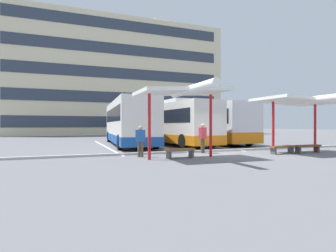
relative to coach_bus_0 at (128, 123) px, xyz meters
name	(u,v)px	position (x,y,z in m)	size (l,w,h in m)	color
ground_plane	(227,154)	(3.66, -8.58, -1.80)	(160.00, 160.00, 0.00)	slate
terminal_building	(113,82)	(3.68, 29.22, 7.79)	(36.17, 16.05, 21.94)	beige
coach_bus_0	(128,123)	(0.00, 0.00, 0.00)	(3.44, 11.99, 3.80)	silver
coach_bus_1	(170,124)	(3.49, -0.19, -0.10)	(3.44, 12.43, 3.64)	silver
coach_bus_2	(208,124)	(7.55, 0.50, -0.10)	(3.15, 12.53, 3.69)	silver
lane_stripe_0	(105,146)	(-1.96, -0.75, -1.80)	(0.16, 14.00, 0.01)	white
lane_stripe_1	(152,145)	(1.79, -0.75, -1.80)	(0.16, 14.00, 0.01)	white
lane_stripe_2	(195,144)	(5.53, -0.75, -1.80)	(0.16, 14.00, 0.01)	white
lane_stripe_3	(232,143)	(9.28, -0.75, -1.80)	(0.16, 14.00, 0.01)	white
waiting_shelter_0	(184,93)	(0.47, -9.77, 1.32)	(4.22, 4.54, 3.40)	red
bench_0	(180,151)	(0.47, -9.37, -1.47)	(1.59, 0.59, 0.45)	brown
waiting_shelter_1	(299,102)	(7.47, -9.90, 1.09)	(4.10, 4.90, 3.15)	red
bench_1	(282,148)	(6.57, -9.61, -1.47)	(1.67, 0.55, 0.45)	brown
bench_2	(308,147)	(8.37, -9.68, -1.47)	(1.81, 0.49, 0.45)	brown
platform_kerb	(215,151)	(3.66, -7.23, -1.74)	(44.00, 0.24, 0.12)	#ADADA8
waiting_passenger_0	(140,139)	(-1.23, -8.30, -0.91)	(0.50, 0.42, 1.57)	brown
waiting_passenger_1	(203,136)	(2.60, -7.69, -0.83)	(0.53, 0.42, 1.69)	brown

